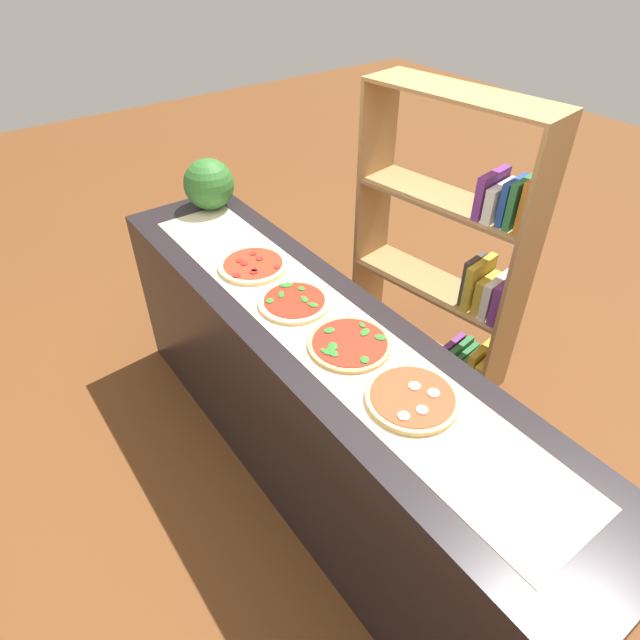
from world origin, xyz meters
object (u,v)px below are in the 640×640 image
Objects in this scene: pizza_spinach_2 at (350,344)px; watermelon at (209,184)px; pizza_mozzarella_3 at (412,398)px; bookshelf at (459,267)px; pizza_spinach_1 at (294,301)px; pizza_pepperoni_0 at (254,265)px.

pizza_spinach_2 is 1.30m from watermelon.
bookshelf reaches higher than pizza_mozzarella_3.
pizza_spinach_1 is 0.66m from pizza_mozzarella_3.
watermelon reaches higher than pizza_mozzarella_3.
pizza_pepperoni_0 is 0.33m from pizza_spinach_1.
pizza_mozzarella_3 is (0.33, -0.01, 0.00)m from pizza_spinach_2.
pizza_mozzarella_3 is at bearing -1.07° from pizza_spinach_2.
pizza_spinach_2 is 1.00× the size of pizza_mozzarella_3.
pizza_spinach_1 is at bearing -177.11° from pizza_spinach_2.
pizza_spinach_2 is 1.20× the size of watermelon.
pizza_mozzarella_3 is 1.63m from watermelon.
watermelon reaches higher than pizza_pepperoni_0.
pizza_mozzarella_3 is at bearing -56.29° from bookshelf.
bookshelf reaches higher than pizza_spinach_1.
bookshelf is (0.32, 1.02, -0.23)m from pizza_pepperoni_0.
bookshelf is (-0.01, 1.03, -0.23)m from pizza_spinach_1.
pizza_mozzarella_3 is at bearing 0.20° from pizza_pepperoni_0.
pizza_spinach_1 is 0.97m from watermelon.
pizza_pepperoni_0 is at bearing -179.17° from pizza_spinach_2.
watermelon is at bearing 172.45° from pizza_spinach_1.
pizza_spinach_2 is at bearing 0.83° from pizza_pepperoni_0.
pizza_spinach_1 is 1.14× the size of watermelon.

